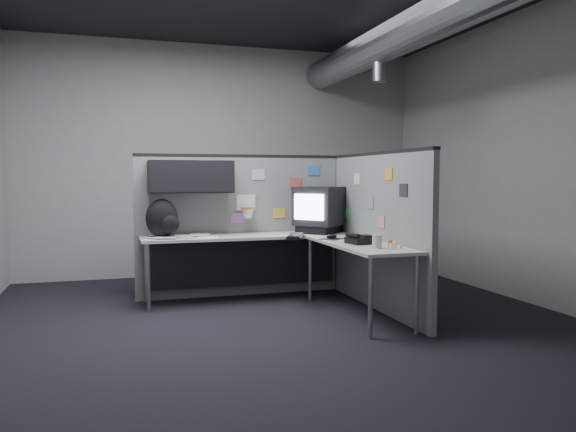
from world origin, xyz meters
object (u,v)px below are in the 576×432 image
object	(u,v)px
monitor	(319,209)
keyboard	(295,236)
backpack	(163,219)
phone	(359,240)
desk	(276,248)

from	to	relation	value
monitor	keyboard	xyz separation A→B (m)	(-0.42, -0.42, -0.26)
monitor	backpack	distance (m)	1.76
phone	backpack	xyz separation A→B (m)	(-1.76, 1.12, 0.16)
desk	monitor	bearing A→B (deg)	25.28
monitor	backpack	bearing A→B (deg)	-177.43
keyboard	backpack	xyz separation A→B (m)	(-1.34, 0.43, 0.18)
monitor	keyboard	distance (m)	0.65
desk	keyboard	size ratio (longest dim) A/B	5.00
keyboard	desk	bearing A→B (deg)	120.52
keyboard	phone	xyz separation A→B (m)	(0.42, -0.68, 0.02)
desk	monitor	xyz separation A→B (m)	(0.60, 0.28, 0.39)
backpack	keyboard	bearing A→B (deg)	-33.88
monitor	phone	world-z (taller)	monitor
desk	keyboard	distance (m)	0.26
keyboard	phone	bearing A→B (deg)	-79.51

